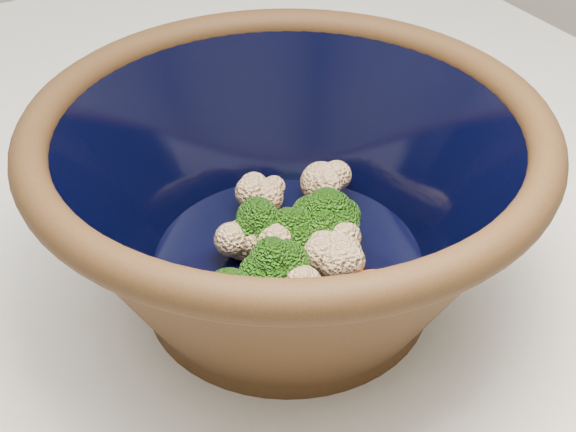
{
  "coord_description": "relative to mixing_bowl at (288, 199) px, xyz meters",
  "views": [
    {
      "loc": [
        -0.15,
        -0.47,
        1.32
      ],
      "look_at": [
        0.07,
        -0.07,
        0.97
      ],
      "focal_mm": 50.0,
      "sensor_mm": 36.0,
      "label": 1
    }
  ],
  "objects": [
    {
      "name": "mixing_bowl",
      "position": [
        0.0,
        0.0,
        0.0
      ],
      "size": [
        0.38,
        0.38,
        0.16
      ],
      "rotation": [
        0.0,
        0.0,
        0.12
      ],
      "color": "black",
      "rests_on": "counter"
    },
    {
      "name": "vegetable_pile",
      "position": [
        -0.0,
        -0.01,
        -0.03
      ],
      "size": [
        0.17,
        0.15,
        0.05
      ],
      "color": "#608442",
      "rests_on": "mixing_bowl"
    }
  ]
}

